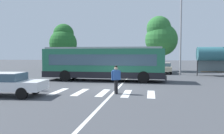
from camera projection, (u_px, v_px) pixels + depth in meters
ground_plane at (112, 88)px, 16.18m from camera, size 160.00×160.00×0.00m
city_transit_bus at (104, 63)px, 20.40m from camera, size 11.02×2.70×3.06m
pedestrian_crossing_street at (116, 78)px, 13.57m from camera, size 0.54×0.39×1.72m
foreground_sedan at (5, 83)px, 12.82m from camera, size 4.64×2.19×1.35m
parked_car_silver at (83, 67)px, 29.94m from camera, size 1.97×4.55×1.35m
parked_car_blue at (103, 67)px, 29.85m from camera, size 2.17×4.63×1.35m
parked_car_charcoal at (122, 67)px, 29.43m from camera, size 2.20×4.64×1.35m
parked_car_white at (143, 67)px, 28.64m from camera, size 2.22×4.65×1.35m
parked_car_champagne at (164, 67)px, 28.46m from camera, size 2.03×4.58×1.35m
bus_stop_shelter at (217, 54)px, 24.96m from camera, size 4.24×1.54×3.25m
twin_arm_street_lamp at (181, 22)px, 26.07m from camera, size 4.42×0.32×10.19m
background_tree_left at (63, 41)px, 35.89m from camera, size 4.38×4.38×7.37m
background_tree_right at (161, 36)px, 32.11m from camera, size 4.65×4.65×7.91m
crosswalk_painted_stripes at (103, 93)px, 13.94m from camera, size 6.37×2.70×0.01m
lane_center_line at (122, 84)px, 18.07m from camera, size 0.16×24.00×0.01m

